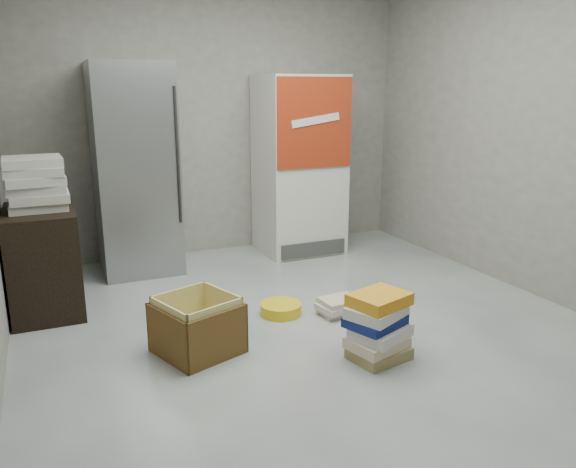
{
  "coord_description": "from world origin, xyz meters",
  "views": [
    {
      "loc": [
        -1.66,
        -3.1,
        1.69
      ],
      "look_at": [
        0.0,
        0.7,
        0.6
      ],
      "focal_mm": 35.0,
      "sensor_mm": 36.0,
      "label": 1
    }
  ],
  "objects_px": {
    "wood_shelf": "(44,260)",
    "phonebook_stack_main": "(378,326)",
    "steel_fridge": "(135,170)",
    "cardboard_box": "(197,329)",
    "coke_cooler": "(299,165)"
  },
  "relations": [
    {
      "from": "steel_fridge",
      "to": "wood_shelf",
      "type": "bearing_deg",
      "value": -138.69
    },
    {
      "from": "cardboard_box",
      "to": "steel_fridge",
      "type": "bearing_deg",
      "value": 71.56
    },
    {
      "from": "steel_fridge",
      "to": "coke_cooler",
      "type": "bearing_deg",
      "value": -0.18
    },
    {
      "from": "phonebook_stack_main",
      "to": "cardboard_box",
      "type": "distance_m",
      "value": 1.17
    },
    {
      "from": "coke_cooler",
      "to": "phonebook_stack_main",
      "type": "xyz_separation_m",
      "value": [
        -0.57,
        -2.44,
        -0.69
      ]
    },
    {
      "from": "coke_cooler",
      "to": "wood_shelf",
      "type": "xyz_separation_m",
      "value": [
        -2.48,
        -0.72,
        -0.5
      ]
    },
    {
      "from": "wood_shelf",
      "to": "steel_fridge",
      "type": "bearing_deg",
      "value": 41.31
    },
    {
      "from": "wood_shelf",
      "to": "phonebook_stack_main",
      "type": "bearing_deg",
      "value": -41.91
    },
    {
      "from": "wood_shelf",
      "to": "cardboard_box",
      "type": "height_order",
      "value": "wood_shelf"
    },
    {
      "from": "phonebook_stack_main",
      "to": "coke_cooler",
      "type": "bearing_deg",
      "value": 60.38
    },
    {
      "from": "coke_cooler",
      "to": "steel_fridge",
      "type": "bearing_deg",
      "value": 179.82
    },
    {
      "from": "wood_shelf",
      "to": "phonebook_stack_main",
      "type": "distance_m",
      "value": 2.58
    },
    {
      "from": "coke_cooler",
      "to": "phonebook_stack_main",
      "type": "distance_m",
      "value": 2.6
    },
    {
      "from": "coke_cooler",
      "to": "cardboard_box",
      "type": "relative_size",
      "value": 2.99
    },
    {
      "from": "steel_fridge",
      "to": "phonebook_stack_main",
      "type": "bearing_deg",
      "value": -66.14
    }
  ]
}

